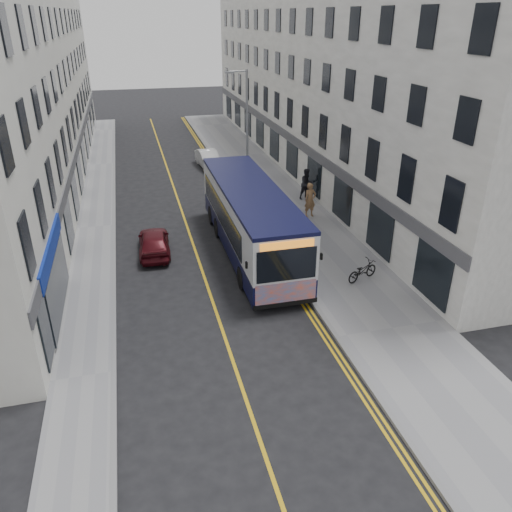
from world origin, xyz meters
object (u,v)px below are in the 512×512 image
pedestrian_far (307,184)px  car_white (209,159)px  car_maroon (154,242)px  pedestrian_near (310,200)px  city_bus (250,218)px  bicycle (362,271)px  streetlamp (246,133)px

pedestrian_far → car_white: (-4.80, 9.20, -0.45)m
car_white → car_maroon: size_ratio=1.05×
pedestrian_near → pedestrian_far: (0.85, 2.97, -0.03)m
city_bus → car_maroon: bearing=167.2°
city_bus → car_white: 15.93m
bicycle → pedestrian_far: (1.24, 10.89, 0.53)m
city_bus → pedestrian_near: size_ratio=5.85×
bicycle → pedestrian_far: pedestrian_far is taller
car_maroon → pedestrian_near: bearing=-161.6°
city_bus → car_white: city_bus is taller
pedestrian_near → car_maroon: 9.53m
streetlamp → car_maroon: 9.47m
pedestrian_near → bicycle: bearing=-102.6°
bicycle → car_maroon: bearing=36.8°
streetlamp → bicycle: bearing=-77.2°
city_bus → pedestrian_far: city_bus is taller
pedestrian_far → bicycle: bearing=-110.1°
pedestrian_near → pedestrian_far: pedestrian_near is taller
streetlamp → city_bus: (-1.49, -7.19, -2.52)m
bicycle → city_bus: bearing=22.0°
pedestrian_far → car_maroon: 11.47m
bicycle → streetlamp: bearing=-9.3°
streetlamp → car_maroon: streetlamp is taller
pedestrian_far → car_maroon: pedestrian_far is taller
pedestrian_far → pedestrian_near: bearing=-119.6°
city_bus → car_white: size_ratio=2.99×
pedestrian_near → car_white: bearing=98.1°
streetlamp → pedestrian_far: (3.83, -0.52, -3.29)m
streetlamp → pedestrian_far: size_ratio=4.10×
city_bus → pedestrian_far: size_ratio=6.02×
car_white → pedestrian_far: bearing=-67.1°
pedestrian_near → car_white: (-3.95, 12.18, -0.48)m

